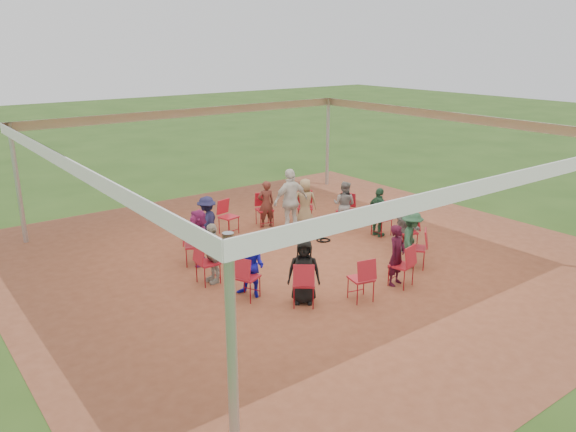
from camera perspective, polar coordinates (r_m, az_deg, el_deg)
ground at (r=13.25m, az=1.67°, el=-4.13°), size 80.00×80.00×0.00m
dirt_patch at (r=13.25m, az=1.67°, el=-4.11°), size 13.00×13.00×0.00m
tent at (r=12.58m, az=1.77°, el=5.98°), size 10.33×10.33×3.00m
chair_0 at (r=14.73m, az=9.51°, el=-0.28°), size 0.44×0.42×0.90m
chair_1 at (r=15.31m, az=5.88°, el=0.55°), size 0.58×0.57×0.90m
chair_2 at (r=15.52m, az=1.74°, el=0.86°), size 0.60×0.61×0.90m
chair_3 at (r=15.32m, az=-2.40°, el=0.63°), size 0.51×0.52×0.90m
chair_4 at (r=14.74m, az=-6.05°, el=-0.13°), size 0.51×0.52×0.90m
chair_5 at (r=13.86m, az=-8.64°, el=-1.37°), size 0.60×0.61×0.90m
chair_6 at (r=12.81m, az=-9.54°, el=-2.99°), size 0.58×0.57×0.90m
chair_7 at (r=11.78m, az=-8.14°, el=-4.76°), size 0.44×0.42×0.90m
chair_8 at (r=11.01m, az=-4.18°, el=-6.24°), size 0.58×0.57×0.90m
chair_9 at (r=10.72m, az=1.61°, el=-6.87°), size 0.60×0.61×0.90m
chair_10 at (r=11.00m, az=7.43°, el=-6.36°), size 0.51×0.52×0.90m
chair_11 at (r=11.77m, az=11.44°, el=-4.96°), size 0.51×0.52×0.90m
chair_12 at (r=12.80m, az=12.90°, el=-3.22°), size 0.60×0.61×0.90m
chair_13 at (r=13.85m, az=12.05°, el=-1.58°), size 0.58×0.57×0.90m
person_seated_0 at (r=14.59m, az=9.22°, el=0.38°), size 0.39×0.76×1.29m
person_seated_1 at (r=15.15m, az=5.74°, el=1.15°), size 0.59×0.72×1.29m
person_seated_2 at (r=15.35m, az=1.75°, el=1.44°), size 0.71×0.67×1.29m
person_seated_3 at (r=15.16m, az=-2.25°, el=1.23°), size 0.53×0.41×1.29m
person_seated_4 at (r=13.75m, az=-8.22°, el=-0.63°), size 0.91×0.84×1.29m
person_seated_5 at (r=12.74m, az=-9.04°, el=-2.12°), size 0.92×1.27×1.29m
person_seated_6 at (r=11.76m, az=-7.67°, el=-3.73°), size 0.39×0.76×1.29m
person_seated_7 at (r=11.03m, az=-3.88°, el=-5.07°), size 0.59×0.72×1.29m
person_seated_8 at (r=10.75m, az=1.62°, el=-5.64°), size 0.71×0.67×1.29m
person_seated_9 at (r=11.75m, az=10.99°, el=-3.92°), size 0.52×0.40×1.29m
person_seated_10 at (r=12.73m, az=12.42°, el=-2.34°), size 0.91×0.84×1.29m
person_seated_11 at (r=13.74m, az=11.64°, el=-0.83°), size 0.92×1.27×1.29m
standing_person at (r=14.63m, az=0.28°, el=1.53°), size 1.05×0.60×1.72m
cable_coil at (r=14.28m, az=3.66°, el=-2.45°), size 0.36×0.36×0.03m
laptop at (r=14.49m, az=8.76°, el=0.12°), size 0.26×0.32×0.22m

